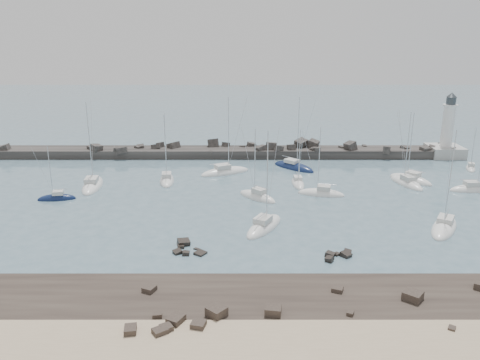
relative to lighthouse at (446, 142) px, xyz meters
name	(u,v)px	position (x,y,z in m)	size (l,w,h in m)	color
ground	(225,221)	(-47.00, -38.00, -3.09)	(400.00, 400.00, 0.00)	#4A6674
rock_shelf	(216,306)	(-47.19, -60.01, -3.08)	(140.00, 12.00, 1.93)	black
rock_cluster_near	(186,249)	(-51.55, -47.06, -3.06)	(4.32, 4.44, 1.49)	black
rock_cluster_far	(338,256)	(-33.14, -49.08, -3.05)	(3.77, 3.11, 1.25)	black
breakwater	(198,155)	(-54.04, 0.00, -2.77)	(115.00, 7.51, 5.23)	#2A2725
lighthouse	(446,142)	(0.00, 0.00, 0.00)	(7.00, 7.00, 14.60)	#A0A09B
sailboat_1	(93,186)	(-70.67, -22.01, -2.94)	(4.07, 10.32, 15.86)	white
sailboat_2	(57,199)	(-74.44, -28.68, -2.95)	(6.19, 2.74, 9.71)	#0F1B3F
sailboat_3	(167,181)	(-58.15, -18.83, -2.94)	(3.62, 8.48, 13.14)	white
sailboat_4	(225,173)	(-47.79, -13.53, -2.95)	(10.28, 7.28, 15.69)	white
sailboat_5	(257,197)	(-42.06, -28.08, -2.94)	(7.06, 7.15, 12.39)	white
sailboat_6	(298,184)	(-34.60, -20.63, -2.96)	(2.28, 6.81, 10.83)	white
sailboat_7	(264,227)	(-41.59, -40.47, -2.94)	(6.83, 9.44, 14.56)	white
sailboat_8	(294,167)	(-34.15, -9.80, -2.95)	(8.96, 9.15, 15.36)	#0F1B3F
sailboat_9	(321,194)	(-31.39, -26.33, -2.95)	(8.04, 4.20, 12.29)	white
sailboat_10	(406,184)	(-15.31, -20.54, -2.95)	(5.06, 9.15, 13.87)	white
sailboat_11	(444,228)	(-17.03, -40.77, -2.96)	(7.47, 9.67, 14.90)	white
sailboat_12	(471,169)	(0.83, -10.66, -2.96)	(3.59, 5.83, 9.07)	white
sailboat_13	(410,180)	(-13.88, -18.58, -2.93)	(7.38, 8.10, 13.46)	white
sailboat_14	(473,190)	(-5.20, -24.20, -2.95)	(8.21, 2.92, 12.92)	white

